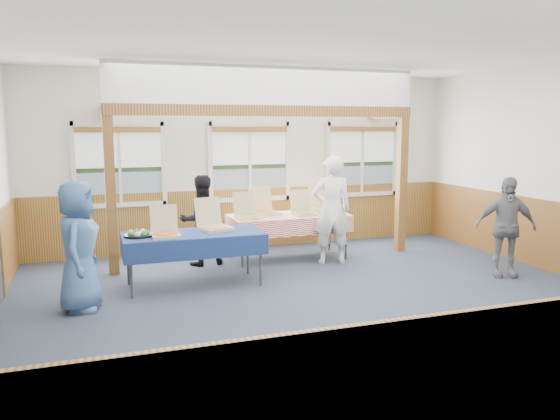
% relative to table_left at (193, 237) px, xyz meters
% --- Properties ---
extents(floor, '(8.00, 8.00, 0.00)m').
position_rel_table_left_xyz_m(floor, '(1.44, -1.32, -0.70)').
color(floor, '#293442').
rests_on(floor, ground).
extents(ceiling, '(8.00, 8.00, 0.00)m').
position_rel_table_left_xyz_m(ceiling, '(1.44, -1.32, 2.50)').
color(ceiling, white).
rests_on(ceiling, wall_back).
extents(wall_back, '(8.00, 0.00, 8.00)m').
position_rel_table_left_xyz_m(wall_back, '(1.44, 2.18, 0.90)').
color(wall_back, silver).
rests_on(wall_back, floor).
extents(wall_front, '(8.00, 0.00, 8.00)m').
position_rel_table_left_xyz_m(wall_front, '(1.44, -4.82, 0.90)').
color(wall_front, silver).
rests_on(wall_front, floor).
extents(wainscot_back, '(7.98, 0.05, 1.10)m').
position_rel_table_left_xyz_m(wainscot_back, '(1.44, 2.16, -0.15)').
color(wainscot_back, brown).
rests_on(wainscot_back, floor).
extents(wainscot_front, '(7.98, 0.05, 1.10)m').
position_rel_table_left_xyz_m(wainscot_front, '(1.44, -4.79, -0.15)').
color(wainscot_front, brown).
rests_on(wainscot_front, floor).
extents(window_left, '(1.56, 0.10, 1.46)m').
position_rel_table_left_xyz_m(window_left, '(-0.86, 2.14, 0.98)').
color(window_left, silver).
rests_on(window_left, wall_back).
extents(window_mid, '(1.56, 0.10, 1.46)m').
position_rel_table_left_xyz_m(window_mid, '(1.44, 2.14, 0.98)').
color(window_mid, silver).
rests_on(window_mid, wall_back).
extents(window_right, '(1.56, 0.10, 1.46)m').
position_rel_table_left_xyz_m(window_right, '(3.74, 2.14, 0.98)').
color(window_right, silver).
rests_on(window_right, wall_back).
extents(post_left, '(0.15, 0.15, 2.40)m').
position_rel_table_left_xyz_m(post_left, '(-1.06, 0.98, 0.50)').
color(post_left, '#542B12').
rests_on(post_left, floor).
extents(post_right, '(0.15, 0.15, 2.40)m').
position_rel_table_left_xyz_m(post_right, '(3.94, 0.98, 0.50)').
color(post_right, '#542B12').
rests_on(post_right, floor).
extents(cross_beam, '(5.15, 0.18, 0.18)m').
position_rel_table_left_xyz_m(cross_beam, '(1.44, 0.98, 1.79)').
color(cross_beam, '#542B12').
rests_on(cross_beam, post_left).
extents(table_left, '(2.03, 1.06, 0.76)m').
position_rel_table_left_xyz_m(table_left, '(0.00, 0.00, 0.00)').
color(table_left, '#363636').
rests_on(table_left, floor).
extents(table_right, '(2.16, 1.37, 0.76)m').
position_rel_table_left_xyz_m(table_right, '(1.82, 1.07, 0.00)').
color(table_right, '#363636').
rests_on(table_right, floor).
extents(pizza_box_a, '(0.38, 0.46, 0.41)m').
position_rel_table_left_xyz_m(pizza_box_a, '(-0.40, -0.11, 0.12)').
color(pizza_box_a, beige).
rests_on(pizza_box_a, table_left).
extents(pizza_box_b, '(0.52, 0.59, 0.45)m').
position_rel_table_left_xyz_m(pizza_box_b, '(0.34, 0.16, 0.12)').
color(pizza_box_b, beige).
rests_on(pizza_box_b, table_left).
extents(pizza_box_c, '(0.39, 0.47, 0.41)m').
position_rel_table_left_xyz_m(pizza_box_c, '(1.07, 0.97, 0.12)').
color(pizza_box_c, beige).
rests_on(pizza_box_c, table_right).
extents(pizza_box_d, '(0.48, 0.56, 0.46)m').
position_rel_table_left_xyz_m(pizza_box_d, '(1.46, 1.26, 0.12)').
color(pizza_box_d, beige).
rests_on(pizza_box_d, table_right).
extents(pizza_box_e, '(0.38, 0.46, 0.41)m').
position_rel_table_left_xyz_m(pizza_box_e, '(2.07, 0.99, 0.12)').
color(pizza_box_e, beige).
rests_on(pizza_box_e, table_right).
extents(pizza_box_f, '(0.52, 0.59, 0.46)m').
position_rel_table_left_xyz_m(pizza_box_f, '(2.48, 1.21, 0.12)').
color(pizza_box_f, beige).
rests_on(pizza_box_f, table_right).
extents(veggie_tray, '(0.39, 0.39, 0.09)m').
position_rel_table_left_xyz_m(veggie_tray, '(-0.75, 0.00, 0.09)').
color(veggie_tray, black).
rests_on(veggie_tray, table_left).
extents(drink_glass, '(0.07, 0.07, 0.15)m').
position_rel_table_left_xyz_m(drink_glass, '(2.67, 0.82, 0.13)').
color(drink_glass, '#8A5B17').
rests_on(drink_glass, table_right).
extents(woman_white, '(0.72, 0.54, 1.78)m').
position_rel_table_left_xyz_m(woman_white, '(2.37, 0.53, 0.19)').
color(woman_white, white).
rests_on(woman_white, floor).
extents(woman_black, '(0.76, 0.62, 1.47)m').
position_rel_table_left_xyz_m(woman_black, '(0.33, 1.13, 0.03)').
color(woman_black, black).
rests_on(woman_black, floor).
extents(man_blue, '(0.65, 0.87, 1.61)m').
position_rel_table_left_xyz_m(man_blue, '(-1.51, -0.60, 0.10)').
color(man_blue, '#3C6297').
rests_on(man_blue, floor).
extents(person_grey, '(0.96, 0.70, 1.51)m').
position_rel_table_left_xyz_m(person_grey, '(4.52, -1.03, 0.05)').
color(person_grey, slate).
rests_on(person_grey, floor).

